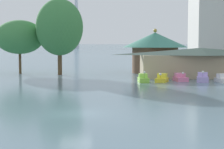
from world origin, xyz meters
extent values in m
plane|color=slate|center=(0.00, 0.00, 0.00)|extent=(2000.00, 2000.00, 0.00)
cube|color=#8CCC3F|center=(7.85, 24.39, 0.33)|extent=(1.46, 2.80, 0.65)
cube|color=#A0E24F|center=(7.84, 24.74, 0.93)|extent=(1.20, 1.28, 0.55)
cylinder|color=#8CCC3F|center=(7.89, 23.29, 1.00)|extent=(0.14, 0.14, 0.70)
sphere|color=white|center=(7.89, 23.29, 1.50)|extent=(0.30, 0.30, 0.30)
cube|color=yellow|center=(10.53, 24.67, 0.28)|extent=(2.35, 3.15, 0.56)
cube|color=yellow|center=(10.65, 25.00, 0.88)|extent=(1.62, 1.62, 0.65)
cylinder|color=yellow|center=(10.16, 23.61, 0.80)|extent=(0.14, 0.14, 0.48)
sphere|color=white|center=(10.16, 23.61, 1.20)|extent=(0.33, 0.33, 0.33)
cube|color=pink|center=(13.48, 26.07, 0.30)|extent=(1.89, 3.00, 0.60)
cube|color=pink|center=(13.45, 26.42, 0.87)|extent=(1.50, 1.41, 0.54)
cylinder|color=pink|center=(13.59, 24.93, 0.85)|extent=(0.14, 0.14, 0.51)
sphere|color=white|center=(13.59, 24.93, 1.26)|extent=(0.31, 0.31, 0.31)
cube|color=#B299D8|center=(16.36, 24.65, 0.37)|extent=(2.12, 2.61, 0.74)
cube|color=#C8ADF0|center=(16.42, 24.93, 1.05)|extent=(1.59, 1.32, 0.63)
cylinder|color=#B299D8|center=(16.15, 23.75, 1.04)|extent=(0.14, 0.14, 0.60)
sphere|color=white|center=(16.15, 23.75, 1.51)|extent=(0.33, 0.33, 0.33)
cube|color=white|center=(19.18, 24.04, 0.28)|extent=(2.01, 2.98, 0.55)
cube|color=white|center=(19.12, 24.38, 0.87)|extent=(1.52, 1.45, 0.63)
cube|color=tan|center=(17.71, 31.55, 1.82)|extent=(18.84, 5.73, 3.64)
pyramid|color=#42564C|center=(17.71, 31.55, 4.20)|extent=(20.34, 6.58, 1.11)
cylinder|color=brown|center=(11.70, 41.50, 2.36)|extent=(8.43, 8.43, 4.72)
cone|color=#387F6B|center=(11.70, 41.50, 6.07)|extent=(11.89, 11.89, 2.71)
sphere|color=#B7993D|center=(11.70, 41.50, 7.78)|extent=(0.70, 0.70, 0.70)
cylinder|color=brown|center=(-12.76, 39.99, 1.77)|extent=(0.46, 0.46, 3.53)
ellipsoid|color=#3D7F42|center=(-12.76, 39.99, 6.56)|extent=(8.68, 8.68, 6.05)
cylinder|color=brown|center=(-5.36, 37.51, 1.68)|extent=(0.74, 0.74, 3.36)
ellipsoid|color=#3D7F42|center=(-5.36, 37.51, 8.24)|extent=(8.13, 8.13, 9.75)
camera|label=1|loc=(2.22, -31.26, 5.69)|focal=63.52mm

